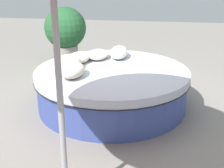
{
  "coord_description": "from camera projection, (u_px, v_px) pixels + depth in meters",
  "views": [
    {
      "loc": [
        -4.19,
        -0.62,
        1.98
      ],
      "look_at": [
        0.0,
        0.0,
        0.35
      ],
      "focal_mm": 48.46,
      "sensor_mm": 36.0,
      "label": 1
    }
  ],
  "objects": [
    {
      "name": "throw_pillow_0",
      "position": [
        119.0,
        52.0,
        5.0
      ],
      "size": [
        0.54,
        0.28,
        0.19
      ],
      "primitive_type": "ellipsoid",
      "color": "white",
      "rests_on": "round_bed"
    },
    {
      "name": "round_bed",
      "position": [
        112.0,
        87.0,
        4.56
      ],
      "size": [
        2.29,
        2.29,
        0.58
      ],
      "color": "#38478C",
      "rests_on": "ground_plane"
    },
    {
      "name": "throw_pillow_4",
      "position": [
        73.0,
        70.0,
        4.13
      ],
      "size": [
        0.51,
        0.32,
        0.18
      ],
      "primitive_type": "ellipsoid",
      "color": "beige",
      "rests_on": "round_bed"
    },
    {
      "name": "throw_pillow_2",
      "position": [
        79.0,
        57.0,
        4.77
      ],
      "size": [
        0.48,
        0.32,
        0.16
      ],
      "primitive_type": "ellipsoid",
      "color": "beige",
      "rests_on": "round_bed"
    },
    {
      "name": "planter",
      "position": [
        65.0,
        31.0,
        6.45
      ],
      "size": [
        0.89,
        0.89,
        1.23
      ],
      "color": "gray",
      "rests_on": "ground_plane"
    },
    {
      "name": "ground_plane",
      "position": [
        112.0,
        105.0,
        4.67
      ],
      "size": [
        16.0,
        16.0,
        0.0
      ],
      "primitive_type": "plane",
      "color": "gray"
    },
    {
      "name": "throw_pillow_3",
      "position": [
        68.0,
        62.0,
        4.45
      ],
      "size": [
        0.47,
        0.4,
        0.21
      ],
      "primitive_type": "ellipsoid",
      "color": "beige",
      "rests_on": "round_bed"
    },
    {
      "name": "throw_pillow_1",
      "position": [
        98.0,
        54.0,
        4.97
      ],
      "size": [
        0.5,
        0.34,
        0.14
      ],
      "primitive_type": "ellipsoid",
      "color": "beige",
      "rests_on": "round_bed"
    }
  ]
}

